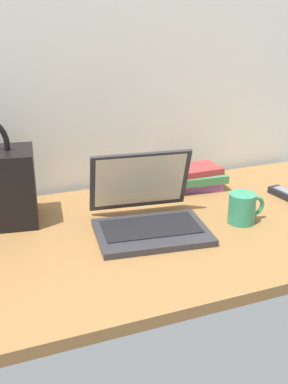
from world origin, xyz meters
TOP-DOWN VIEW (x-y plane):
  - desk at (0.00, 0.00)m, footprint 1.60×0.76m
  - laptop at (0.03, 0.02)m, footprint 0.34×0.33m
  - coffee_mug at (0.30, -0.05)m, footprint 0.12×0.08m
  - book_stack at (0.31, 0.25)m, footprint 0.20×0.15m

SIDE VIEW (x-z plane):
  - desk at x=0.00m, z-range 0.00..0.03m
  - book_stack at x=0.31m, z-range 0.03..0.11m
  - laptop at x=0.03m, z-range -0.03..0.18m
  - coffee_mug at x=0.30m, z-range 0.03..0.12m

